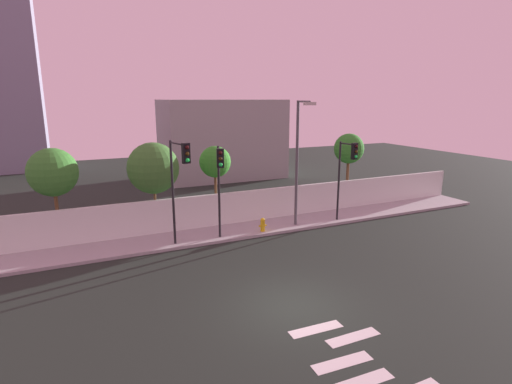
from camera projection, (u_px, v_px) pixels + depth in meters
The scene contains 15 objects.
ground_plane at pixel (293, 306), 14.06m from camera, with size 80.00×80.00×0.00m, color black.
sidewalk at pixel (217, 234), 21.30m from camera, with size 36.00×2.40×0.15m, color #9D9D9D.
perimeter_wall at pixel (209, 211), 22.22m from camera, with size 36.00×0.18×1.80m, color silver.
crosswalk_marking at pixel (367, 367), 10.89m from camera, with size 2.85×4.72×0.01m.
traffic_light_left at pixel (179, 172), 18.27m from camera, with size 0.58×1.76×5.09m.
traffic_light_center at pixel (347, 164), 22.43m from camera, with size 0.43×1.30×4.62m.
traffic_light_right at pixel (220, 174), 19.36m from camera, with size 0.50×1.28×4.71m.
street_lamp_curbside at pixel (299, 154), 21.61m from camera, with size 0.63×1.73×6.88m.
fire_hydrant at pixel (263, 224), 21.46m from camera, with size 0.44×0.26×0.74m.
roadside_tree_leftmost at pixel (53, 173), 19.64m from camera, with size 2.40×2.40×4.79m.
roadside_tree_midleft at pixel (153, 168), 21.65m from camera, with size 2.80×2.80×4.85m.
roadside_tree_midright at pixel (215, 162), 23.06m from camera, with size 1.83×1.83×4.48m.
roadside_tree_rightmost at pixel (349, 149), 26.83m from camera, with size 2.01×2.01×4.86m.
low_building_distant at pixel (222, 139), 36.43m from camera, with size 10.66×6.00×7.03m, color gray.
tower_on_skyline at pixel (1, 17), 37.46m from camera, with size 5.31×5.00×29.21m, color gray.
Camera 1 is at (-6.50, -11.06, 7.15)m, focal length 28.02 mm.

